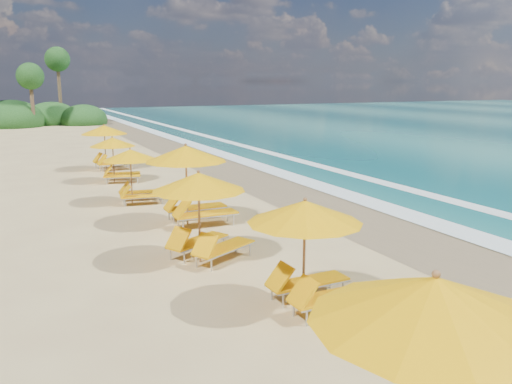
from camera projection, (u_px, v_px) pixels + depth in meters
The scene contains 10 objects.
ground at pixel (256, 230), 16.44m from camera, with size 160.00×160.00×0.00m, color tan.
wet_sand at pixel (362, 216), 18.11m from camera, with size 4.00×160.00×0.01m, color #877351.
surf_foam at pixel (423, 208), 19.24m from camera, with size 4.00×160.00×0.01m.
station_1 at pixel (443, 370), 5.69m from camera, with size 2.93×2.73×2.64m.
station_2 at pixel (312, 246), 10.54m from camera, with size 2.52×2.34×2.31m.
station_3 at pixel (204, 210), 13.40m from camera, with size 3.14×3.14×2.37m.
station_4 at pixel (193, 179), 16.89m from camera, with size 2.80×2.58×2.61m.
station_5 at pixel (135, 172), 19.90m from camera, with size 2.45×2.32×2.10m.
station_6 at pixel (117, 156), 24.09m from camera, with size 2.56×2.47×2.09m.
station_7 at pixel (108, 144), 27.46m from camera, with size 2.69×2.52×2.37m.
Camera 1 is at (-6.79, -14.32, 4.50)m, focal length 37.34 mm.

